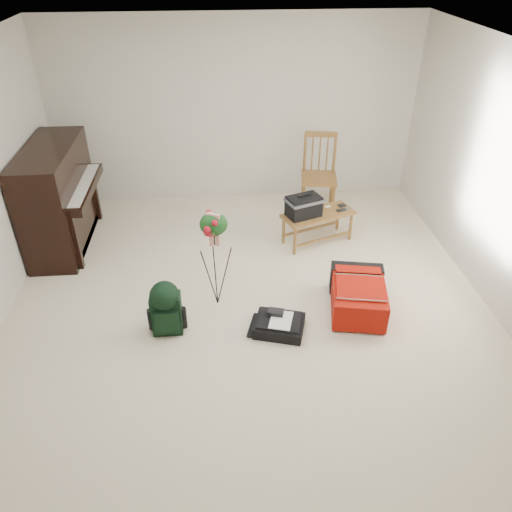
{
  "coord_description": "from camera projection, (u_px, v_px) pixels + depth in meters",
  "views": [
    {
      "loc": [
        -0.28,
        -3.98,
        3.32
      ],
      "look_at": [
        0.09,
        0.35,
        0.47
      ],
      "focal_mm": 35.0,
      "sensor_mm": 36.0,
      "label": 1
    }
  ],
  "objects": [
    {
      "name": "ceiling",
      "position": [
        248.0,
        59.0,
        3.79
      ],
      "size": [
        5.0,
        5.5,
        0.01
      ],
      "primitive_type": "cube",
      "color": "white",
      "rests_on": "wall_back"
    },
    {
      "name": "wall_back",
      "position": [
        234.0,
        112.0,
        6.77
      ],
      "size": [
        5.0,
        0.04,
        2.5
      ],
      "primitive_type": "cube",
      "color": "beige",
      "rests_on": "floor"
    },
    {
      "name": "green_backpack",
      "position": [
        166.0,
        306.0,
        4.76
      ],
      "size": [
        0.29,
        0.28,
        0.58
      ],
      "rotation": [
        0.0,
        0.0,
        -0.0
      ],
      "color": "black",
      "rests_on": "floor"
    },
    {
      "name": "red_suitcase",
      "position": [
        356.0,
        292.0,
        5.16
      ],
      "size": [
        0.66,
        0.88,
        0.34
      ],
      "rotation": [
        0.0,
        0.0,
        -0.19
      ],
      "color": "#A50D07",
      "rests_on": "floor"
    },
    {
      "name": "flower_stand",
      "position": [
        215.0,
        260.0,
        5.01
      ],
      "size": [
        0.45,
        0.45,
        1.11
      ],
      "rotation": [
        0.0,
        0.0,
        -0.38
      ],
      "color": "black",
      "rests_on": "floor"
    },
    {
      "name": "bench",
      "position": [
        307.0,
        207.0,
        6.09
      ],
      "size": [
        0.97,
        0.65,
        0.69
      ],
      "rotation": [
        0.0,
        0.0,
        0.36
      ],
      "color": "brown",
      "rests_on": "floor"
    },
    {
      "name": "dining_chair",
      "position": [
        318.0,
        175.0,
        6.77
      ],
      "size": [
        0.53,
        0.53,
        1.08
      ],
      "rotation": [
        0.0,
        0.0,
        -0.15
      ],
      "color": "brown",
      "rests_on": "floor"
    },
    {
      "name": "floor",
      "position": [
        250.0,
        313.0,
        5.16
      ],
      "size": [
        5.0,
        5.5,
        0.01
      ],
      "primitive_type": "cube",
      "color": "beige",
      "rests_on": "ground"
    },
    {
      "name": "black_duffel",
      "position": [
        279.0,
        325.0,
        4.9
      ],
      "size": [
        0.56,
        0.5,
        0.2
      ],
      "rotation": [
        0.0,
        0.0,
        -0.29
      ],
      "color": "black",
      "rests_on": "floor"
    },
    {
      "name": "piano",
      "position": [
        59.0,
        199.0,
        6.01
      ],
      "size": [
        0.71,
        1.5,
        1.25
      ],
      "color": "black",
      "rests_on": "floor"
    }
  ]
}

